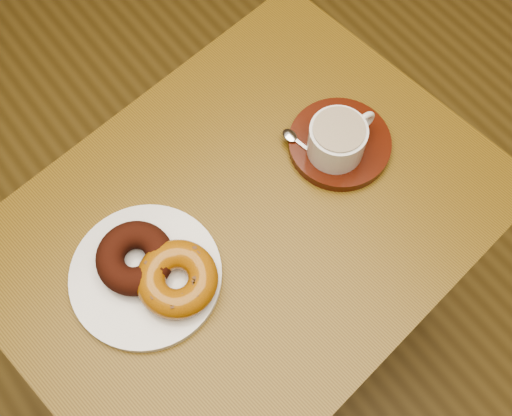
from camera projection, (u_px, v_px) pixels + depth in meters
ground at (182, 375)px, 1.59m from camera, size 6.00×6.00×0.00m
cafe_table at (247, 247)px, 1.08m from camera, size 0.82×0.65×0.72m
donut_plate at (146, 276)px, 0.94m from camera, size 0.28×0.28×0.01m
donut_cinnamon at (135, 258)px, 0.92m from camera, size 0.12×0.12×0.04m
donut_caramel at (177, 279)px, 0.90m from camera, size 0.16×0.16×0.04m
saucer at (339, 144)px, 1.03m from camera, size 0.20×0.20×0.02m
coffee_cup at (338, 139)px, 0.98m from camera, size 0.12×0.09×0.06m
teaspoon at (294, 139)px, 1.02m from camera, size 0.03×0.09×0.01m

